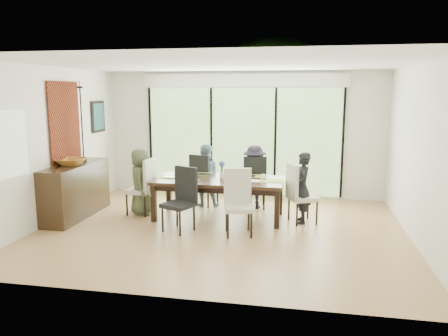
% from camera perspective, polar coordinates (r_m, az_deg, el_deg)
% --- Properties ---
extents(floor, '(6.00, 5.00, 0.01)m').
position_cam_1_polar(floor, '(7.35, -0.36, -8.07)').
color(floor, '#98673C').
rests_on(floor, ground).
extents(ceiling, '(6.00, 5.00, 0.01)m').
position_cam_1_polar(ceiling, '(7.00, -0.39, 13.51)').
color(ceiling, white).
rests_on(ceiling, wall_back).
extents(wall_back, '(6.00, 0.02, 2.70)m').
position_cam_1_polar(wall_back, '(9.51, 2.53, 4.41)').
color(wall_back, silver).
rests_on(wall_back, floor).
extents(wall_front, '(6.00, 0.02, 2.70)m').
position_cam_1_polar(wall_front, '(4.65, -6.32, -1.57)').
color(wall_front, white).
rests_on(wall_front, floor).
extents(wall_left, '(0.02, 5.00, 2.70)m').
position_cam_1_polar(wall_left, '(8.18, -21.58, 2.80)').
color(wall_left, white).
rests_on(wall_left, floor).
extents(wall_right, '(0.02, 5.00, 2.70)m').
position_cam_1_polar(wall_right, '(7.12, 24.14, 1.65)').
color(wall_right, silver).
rests_on(wall_right, floor).
extents(glass_doors, '(4.20, 0.02, 2.30)m').
position_cam_1_polar(glass_doors, '(9.49, 2.49, 3.48)').
color(glass_doors, '#598C3F').
rests_on(glass_doors, wall_back).
extents(blinds_header, '(4.40, 0.06, 0.28)m').
position_cam_1_polar(blinds_header, '(9.42, 2.54, 11.36)').
color(blinds_header, white).
rests_on(blinds_header, wall_back).
extents(mullion_a, '(0.05, 0.04, 2.30)m').
position_cam_1_polar(mullion_a, '(9.99, -9.55, 3.69)').
color(mullion_a, black).
rests_on(mullion_a, wall_back).
extents(mullion_b, '(0.05, 0.04, 2.30)m').
position_cam_1_polar(mullion_b, '(9.60, -1.66, 3.57)').
color(mullion_b, black).
rests_on(mullion_b, wall_back).
extents(mullion_c, '(0.05, 0.04, 2.30)m').
position_cam_1_polar(mullion_c, '(9.40, 6.71, 3.37)').
color(mullion_c, black).
rests_on(mullion_c, wall_back).
extents(mullion_d, '(0.05, 0.04, 2.30)m').
position_cam_1_polar(mullion_d, '(9.41, 15.26, 3.09)').
color(mullion_d, black).
rests_on(mullion_d, wall_back).
extents(side_window, '(0.02, 0.90, 1.00)m').
position_cam_1_polar(side_window, '(7.16, -26.48, 2.72)').
color(side_window, '#8CAD7F').
rests_on(side_window, wall_left).
extents(deck, '(6.00, 1.80, 0.10)m').
position_cam_1_polar(deck, '(10.61, 3.16, -2.68)').
color(deck, brown).
rests_on(deck, ground).
extents(rail_top, '(6.00, 0.08, 0.06)m').
position_cam_1_polar(rail_top, '(11.27, 3.72, 1.18)').
color(rail_top, '#533823').
rests_on(rail_top, deck).
extents(foliage_left, '(3.20, 3.20, 3.20)m').
position_cam_1_polar(foliage_left, '(12.49, -3.93, 6.15)').
color(foliage_left, '#14380F').
rests_on(foliage_left, ground).
extents(foliage_mid, '(4.00, 4.00, 4.00)m').
position_cam_1_polar(foliage_mid, '(12.70, 6.49, 7.80)').
color(foliage_mid, '#14380F').
rests_on(foliage_mid, ground).
extents(foliage_right, '(2.80, 2.80, 2.80)m').
position_cam_1_polar(foliage_right, '(11.93, 14.82, 4.79)').
color(foliage_right, '#14380F').
rests_on(foliage_right, ground).
extents(foliage_far, '(3.60, 3.60, 3.60)m').
position_cam_1_polar(foliage_far, '(13.52, 2.43, 7.22)').
color(foliage_far, '#14380F').
rests_on(foliage_far, ground).
extents(table_top, '(2.31, 1.06, 0.06)m').
position_cam_1_polar(table_top, '(7.83, -0.70, -1.66)').
color(table_top, black).
rests_on(table_top, floor).
extents(table_apron, '(2.12, 0.87, 0.10)m').
position_cam_1_polar(table_apron, '(7.85, -0.70, -2.28)').
color(table_apron, black).
rests_on(table_apron, floor).
extents(table_leg_fl, '(0.09, 0.09, 0.66)m').
position_cam_1_polar(table_leg_fl, '(7.80, -9.16, -4.57)').
color(table_leg_fl, black).
rests_on(table_leg_fl, floor).
extents(table_leg_fr, '(0.09, 0.09, 0.66)m').
position_cam_1_polar(table_leg_fr, '(7.36, 6.94, -5.38)').
color(table_leg_fr, black).
rests_on(table_leg_fr, floor).
extents(table_leg_bl, '(0.09, 0.09, 0.66)m').
position_cam_1_polar(table_leg_bl, '(8.58, -7.22, -3.16)').
color(table_leg_bl, black).
rests_on(table_leg_bl, floor).
extents(table_leg_br, '(0.09, 0.09, 0.66)m').
position_cam_1_polar(table_leg_br, '(8.19, 7.34, -3.80)').
color(table_leg_br, black).
rests_on(table_leg_br, floor).
extents(chair_left_end, '(0.49, 0.49, 1.06)m').
position_cam_1_polar(chair_left_end, '(8.29, -10.93, -2.35)').
color(chair_left_end, beige).
rests_on(chair_left_end, floor).
extents(chair_right_end, '(0.59, 0.59, 1.06)m').
position_cam_1_polar(chair_right_end, '(7.72, 10.30, -3.24)').
color(chair_right_end, beige).
rests_on(chair_right_end, floor).
extents(chair_far_left, '(0.56, 0.56, 1.06)m').
position_cam_1_polar(chair_far_left, '(8.77, -2.49, -1.49)').
color(chair_far_left, black).
rests_on(chair_far_left, floor).
extents(chair_far_right, '(0.50, 0.50, 1.06)m').
position_cam_1_polar(chair_far_right, '(8.60, 4.01, -1.73)').
color(chair_far_right, black).
rests_on(chair_far_right, floor).
extents(chair_near_left, '(0.58, 0.58, 1.06)m').
position_cam_1_polar(chair_near_left, '(7.16, -6.02, -4.16)').
color(chair_near_left, black).
rests_on(chair_near_left, floor).
extents(chair_near_right, '(0.54, 0.54, 1.06)m').
position_cam_1_polar(chair_near_right, '(6.95, 1.94, -4.56)').
color(chair_near_right, beige).
rests_on(chair_near_right, floor).
extents(person_left_end, '(0.50, 0.65, 1.24)m').
position_cam_1_polar(person_left_end, '(8.26, -10.82, -1.73)').
color(person_left_end, '#485438').
rests_on(person_left_end, floor).
extents(person_right_end, '(0.47, 0.64, 1.24)m').
position_cam_1_polar(person_right_end, '(7.70, 10.17, -2.57)').
color(person_right_end, black).
rests_on(person_right_end, floor).
extents(person_far_left, '(0.63, 0.45, 1.24)m').
position_cam_1_polar(person_far_left, '(8.74, -2.52, -0.93)').
color(person_far_left, gray).
rests_on(person_far_left, floor).
extents(person_far_right, '(0.61, 0.42, 1.24)m').
position_cam_1_polar(person_far_right, '(8.57, 4.00, -1.16)').
color(person_far_right, black).
rests_on(person_far_right, floor).
extents(placemat_left, '(0.42, 0.31, 0.01)m').
position_cam_1_polar(placemat_left, '(8.06, -7.34, -1.17)').
color(placemat_left, '#86C345').
rests_on(placemat_left, table_top).
extents(placemat_right, '(0.42, 0.31, 0.01)m').
position_cam_1_polar(placemat_right, '(7.70, 6.25, -1.68)').
color(placemat_right, '#95C747').
rests_on(placemat_right, table_top).
extents(placemat_far_l, '(0.42, 0.31, 0.01)m').
position_cam_1_polar(placemat_far_l, '(8.31, -3.20, -0.77)').
color(placemat_far_l, '#84B540').
rests_on(placemat_far_l, table_top).
extents(placemat_far_r, '(0.42, 0.31, 0.01)m').
position_cam_1_polar(placemat_far_r, '(8.13, 3.66, -1.02)').
color(placemat_far_r, '#90A039').
rests_on(placemat_far_r, table_top).
extents(placemat_paper, '(0.42, 0.31, 0.01)m').
position_cam_1_polar(placemat_paper, '(7.67, -5.18, -1.71)').
color(placemat_paper, white).
rests_on(placemat_paper, table_top).
extents(tablet_far_l, '(0.25, 0.17, 0.01)m').
position_cam_1_polar(tablet_far_l, '(8.23, -2.61, -0.80)').
color(tablet_far_l, black).
rests_on(tablet_far_l, table_top).
extents(tablet_far_r, '(0.23, 0.16, 0.01)m').
position_cam_1_polar(tablet_far_r, '(8.08, 3.26, -1.02)').
color(tablet_far_r, black).
rests_on(tablet_far_r, table_top).
extents(papers, '(0.29, 0.21, 0.00)m').
position_cam_1_polar(papers, '(7.67, 4.36, -1.70)').
color(papers, white).
rests_on(papers, table_top).
extents(platter_base, '(0.25, 0.25, 0.02)m').
position_cam_1_polar(platter_base, '(7.66, -5.18, -1.60)').
color(platter_base, white).
rests_on(platter_base, table_top).
extents(platter_snacks, '(0.19, 0.19, 0.01)m').
position_cam_1_polar(platter_snacks, '(7.66, -5.19, -1.48)').
color(platter_snacks, orange).
rests_on(platter_snacks, table_top).
extents(vase, '(0.08, 0.08, 0.12)m').
position_cam_1_polar(vase, '(7.85, -0.28, -0.98)').
color(vase, silver).
rests_on(vase, table_top).
extents(hyacinth_stems, '(0.04, 0.04, 0.15)m').
position_cam_1_polar(hyacinth_stems, '(7.83, -0.28, -0.15)').
color(hyacinth_stems, '#337226').
rests_on(hyacinth_stems, table_top).
extents(hyacinth_blooms, '(0.11, 0.11, 0.11)m').
position_cam_1_polar(hyacinth_blooms, '(7.82, -0.28, 0.55)').
color(hyacinth_blooms, '#434AA8').
rests_on(hyacinth_blooms, table_top).
extents(laptop, '(0.32, 0.21, 0.03)m').
position_cam_1_polar(laptop, '(7.94, -6.88, -1.27)').
color(laptop, silver).
rests_on(laptop, table_top).
extents(cup_a, '(0.17, 0.17, 0.09)m').
position_cam_1_polar(cup_a, '(8.12, -5.34, -0.73)').
color(cup_a, white).
rests_on(cup_a, table_top).
extents(cup_b, '(0.13, 0.13, 0.09)m').
position_cam_1_polar(cup_b, '(7.69, 0.24, -1.31)').
color(cup_b, white).
rests_on(cup_b, table_top).
extents(cup_c, '(0.12, 0.12, 0.09)m').
position_cam_1_polar(cup_c, '(7.80, 5.21, -1.18)').
color(cup_c, white).
rests_on(cup_c, table_top).
extents(book, '(0.24, 0.26, 0.02)m').
position_cam_1_polar(book, '(7.83, 1.16, -1.38)').
color(book, white).
rests_on(book, table_top).
extents(sideboard, '(0.49, 1.73, 0.97)m').
position_cam_1_polar(sideboard, '(8.42, -18.78, -2.80)').
color(sideboard, black).
rests_on(sideboard, floor).
extents(bowl, '(0.51, 0.51, 0.13)m').
position_cam_1_polar(bowl, '(8.24, -19.33, 0.78)').
color(bowl, '#8F591F').
rests_on(bowl, sideboard).
extents(candlestick_base, '(0.11, 0.11, 0.04)m').
position_cam_1_polar(candlestick_base, '(8.63, -17.83, 0.99)').
color(candlestick_base, black).
rests_on(candlestick_base, sideboard).
extents(candlestick_shaft, '(0.03, 0.03, 1.35)m').
position_cam_1_polar(candlestick_shaft, '(8.56, -18.08, 5.50)').
color(candlestick_shaft, black).
rests_on(candlestick_shaft, sideboard).
extents(candlestick_pan, '(0.11, 0.11, 0.03)m').
position_cam_1_polar(candlestick_pan, '(8.54, -18.32, 9.99)').
color(candlestick_pan, black).
rests_on(candlestick_pan, sideboard).
extents(candle, '(0.04, 0.04, 0.11)m').
position_cam_1_polar(candle, '(8.54, -18.35, 10.42)').
color(candle, silver).
rests_on(candle, sideboard).
extents(tapestry, '(0.02, 1.00, 1.50)m').
position_cam_1_polar(tapestry, '(8.46, -20.07, 5.50)').
color(tapestry, maroon).
rests_on(tapestry, wall_left).
extents(art_frame, '(0.03, 0.55, 0.65)m').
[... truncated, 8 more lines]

